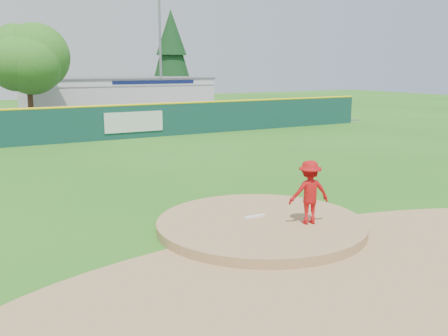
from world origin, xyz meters
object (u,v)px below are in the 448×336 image
light_pole_right (160,50)px  van (123,117)px  pool_building_grp (116,97)px  conifer_tree (171,53)px  deciduous_tree (27,62)px  pitcher (309,192)px

light_pole_right → van: bearing=-131.8°
light_pole_right → pool_building_grp: bearing=135.1°
pool_building_grp → conifer_tree: 8.95m
conifer_tree → van: bearing=-125.7°
deciduous_tree → light_pole_right: light_pole_right is taller
pitcher → conifer_tree: (12.07, 36.81, 4.47)m
pitcher → pool_building_grp: 33.20m
van → conifer_tree: size_ratio=0.59×
pitcher → van: size_ratio=0.30×
van → light_pole_right: bearing=-58.6°
deciduous_tree → pitcher: bearing=-83.5°
van → pool_building_grp: 9.23m
van → pool_building_grp: bearing=-31.2°
van → pool_building_grp: pool_building_grp is taller
van → light_pole_right: 9.24m
deciduous_tree → conifer_tree: 18.63m
pitcher → van: 24.07m
deciduous_tree → light_pole_right: bearing=20.0°
van → pitcher: bearing=156.6°
pool_building_grp → deciduous_tree: (-8.00, -6.99, 2.89)m
pool_building_grp → conifer_tree: bearing=29.8°
van → conifer_tree: 16.59m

